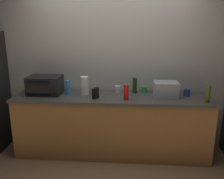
# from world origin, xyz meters

# --- Properties ---
(ground_plane) EXTENTS (8.00, 8.00, 0.00)m
(ground_plane) POSITION_xyz_m (0.00, 0.00, 0.00)
(ground_plane) COLOR #93704C
(back_wall) EXTENTS (6.40, 0.10, 2.70)m
(back_wall) POSITION_xyz_m (0.00, 0.81, 1.35)
(back_wall) COLOR beige
(back_wall) RESTS_ON ground_plane
(counter_run) EXTENTS (2.84, 0.64, 0.90)m
(counter_run) POSITION_xyz_m (0.00, 0.40, 0.45)
(counter_run) COLOR #9E6B38
(counter_run) RESTS_ON ground_plane
(microwave) EXTENTS (0.48, 0.35, 0.27)m
(microwave) POSITION_xyz_m (-1.00, 0.45, 1.04)
(microwave) COLOR black
(microwave) RESTS_ON counter_run
(toaster_oven) EXTENTS (0.34, 0.26, 0.21)m
(toaster_oven) POSITION_xyz_m (0.77, 0.46, 1.01)
(toaster_oven) COLOR #B7BABF
(toaster_oven) RESTS_ON counter_run
(paper_towel_roll) EXTENTS (0.12, 0.12, 0.27)m
(paper_towel_roll) POSITION_xyz_m (-0.41, 0.45, 1.04)
(paper_towel_roll) COLOR white
(paper_towel_roll) RESTS_ON counter_run
(cordless_phone) EXTENTS (0.09, 0.12, 0.15)m
(cordless_phone) POSITION_xyz_m (-0.22, 0.28, 0.98)
(cordless_phone) COLOR black
(cordless_phone) RESTS_ON counter_run
(bottle_hot_sauce) EXTENTS (0.07, 0.07, 0.21)m
(bottle_hot_sauce) POSITION_xyz_m (0.20, 0.25, 1.01)
(bottle_hot_sauce) COLOR red
(bottle_hot_sauce) RESTS_ON counter_run
(bottle_olive_oil) EXTENTS (0.06, 0.06, 0.23)m
(bottle_olive_oil) POSITION_xyz_m (1.28, 0.23, 1.01)
(bottle_olive_oil) COLOR #4C6B19
(bottle_olive_oil) RESTS_ON counter_run
(bottle_spray_cleaner) EXTENTS (0.07, 0.07, 0.21)m
(bottle_spray_cleaner) POSITION_xyz_m (-0.65, 0.44, 1.01)
(bottle_spray_cleaner) COLOR #338CE5
(bottle_spray_cleaner) RESTS_ON counter_run
(bottle_wine) EXTENTS (0.06, 0.06, 0.23)m
(bottle_wine) POSITION_xyz_m (0.33, 0.61, 1.02)
(bottle_wine) COLOR #1E3F19
(bottle_wine) RESTS_ON counter_run
(mug_green) EXTENTS (0.08, 0.08, 0.09)m
(mug_green) POSITION_xyz_m (0.47, 0.63, 0.94)
(mug_green) COLOR #2D8C47
(mug_green) RESTS_ON counter_run
(mug_white) EXTENTS (0.08, 0.08, 0.10)m
(mug_white) POSITION_xyz_m (0.07, 0.62, 0.95)
(mug_white) COLOR white
(mug_white) RESTS_ON counter_run
(mug_blue) EXTENTS (0.09, 0.09, 0.10)m
(mug_blue) POSITION_xyz_m (1.08, 0.51, 0.95)
(mug_blue) COLOR #2D4CB2
(mug_blue) RESTS_ON counter_run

